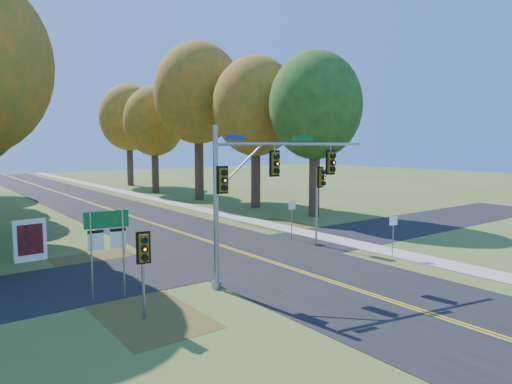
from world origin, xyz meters
TOP-DOWN VIEW (x-y plane):
  - ground at (0.00, 0.00)m, footprint 160.00×160.00m
  - road_main at (0.00, 0.00)m, footprint 8.00×160.00m
  - road_cross at (0.00, 2.00)m, footprint 60.00×6.00m
  - centerline_left at (-0.10, 0.00)m, footprint 0.10×160.00m
  - centerline_right at (0.10, 0.00)m, footprint 0.10×160.00m
  - sidewalk_east at (6.20, 0.00)m, footprint 1.60×160.00m
  - leaf_patch_w_near at (-6.50, 4.00)m, footprint 4.00×6.00m
  - leaf_patch_e at (6.80, 6.00)m, footprint 3.50×8.00m
  - leaf_patch_w_far at (-7.50, -3.00)m, footprint 3.00×5.00m
  - tree_e_a at (11.57, 8.77)m, footprint 7.20×7.20m
  - tree_e_b at (10.97, 15.58)m, footprint 7.60×7.60m
  - tree_e_c at (9.88, 23.69)m, footprint 8.80×8.80m
  - tree_e_d at (9.26, 32.87)m, footprint 7.00×7.00m
  - tree_e_e at (10.47, 43.58)m, footprint 7.80×7.80m
  - traffic_mast at (-2.51, -2.38)m, footprint 6.90×1.62m
  - east_signal_pole at (4.37, 0.96)m, footprint 0.51×0.59m
  - ped_signal_pole at (-7.80, -3.44)m, footprint 0.46×0.53m
  - route_sign_cluster at (-8.03, -0.77)m, footprint 1.55×0.28m
  - info_kiosk at (-9.16, 6.98)m, footprint 1.48×0.28m
  - reg_sign_e_north at (4.20, 3.06)m, footprint 0.46×0.10m
  - reg_sign_e_south at (5.43, -3.13)m, footprint 0.39×0.19m
  - reg_sign_w at (-4.86, 5.95)m, footprint 0.43×0.21m

SIDE VIEW (x-z plane):
  - ground at x=0.00m, z-range 0.00..0.00m
  - leaf_patch_w_near at x=-6.50m, z-range 0.00..0.01m
  - leaf_patch_e at x=6.80m, z-range 0.00..0.01m
  - leaf_patch_w_far at x=-7.50m, z-range 0.00..0.01m
  - road_cross at x=0.00m, z-range 0.00..0.02m
  - road_main at x=0.00m, z-range 0.00..0.02m
  - centerline_left at x=-0.10m, z-range 0.02..0.03m
  - centerline_right at x=0.10m, z-range 0.02..0.03m
  - sidewalk_east at x=6.20m, z-range 0.00..0.06m
  - info_kiosk at x=-9.16m, z-range 0.00..2.04m
  - reg_sign_e_south at x=5.43m, z-range 0.40..2.54m
  - reg_sign_w at x=-4.86m, z-range 0.44..2.84m
  - reg_sign_e_north at x=4.20m, z-range 0.44..2.84m
  - ped_signal_pole at x=-7.80m, z-range 0.71..3.62m
  - route_sign_cluster at x=-8.03m, z-range 0.68..4.03m
  - east_signal_pole at x=4.37m, z-range 1.14..5.54m
  - traffic_mast at x=-2.51m, z-range 0.91..7.28m
  - tree_e_d at x=9.26m, z-range 2.08..14.40m
  - tree_e_a at x=11.57m, z-range 2.16..14.90m
  - tree_e_b at x=10.97m, z-range 2.23..15.56m
  - tree_e_e at x=10.47m, z-range 2.32..16.06m
  - tree_e_c at x=9.88m, z-range 2.77..18.56m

